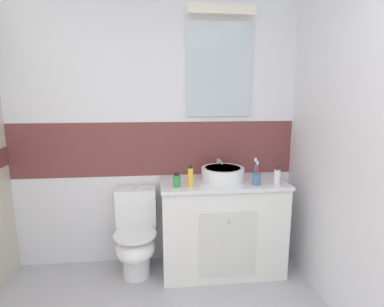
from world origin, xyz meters
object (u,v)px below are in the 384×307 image
toothbrush_cup (257,178)px  lotion_bottle_short (177,180)px  toilet (136,236)px  sink_basin (223,173)px  soap_dispenser (277,177)px  deodorant_spray_can (191,177)px

toothbrush_cup → lotion_bottle_short: size_ratio=1.98×
lotion_bottle_short → toilet: bearing=158.8°
sink_basin → soap_dispenser: bearing=-22.3°
soap_dispenser → lotion_bottle_short: (-0.84, 0.03, -0.01)m
sink_basin → toilet: (-0.77, -0.01, -0.55)m
toilet → deodorant_spray_can: size_ratio=4.33×
toilet → lotion_bottle_short: bearing=-21.2°
sink_basin → toothbrush_cup: 0.31m
deodorant_spray_can → toothbrush_cup: bearing=-0.2°
toilet → deodorant_spray_can: bearing=-18.7°
toilet → deodorant_spray_can: deodorant_spray_can is taller
toothbrush_cup → soap_dispenser: (0.17, -0.01, 0.01)m
sink_basin → toothbrush_cup: (0.25, -0.17, -0.01)m
toilet → deodorant_spray_can: 0.76m
sink_basin → toothbrush_cup: size_ratio=1.83×
toilet → toothbrush_cup: toothbrush_cup is taller
sink_basin → deodorant_spray_can: 0.35m
sink_basin → toilet: sink_basin is taller
soap_dispenser → sink_basin: bearing=157.7°
toilet → soap_dispenser: bearing=-7.9°
toilet → lotion_bottle_short: 0.67m
toilet → soap_dispenser: soap_dispenser is taller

